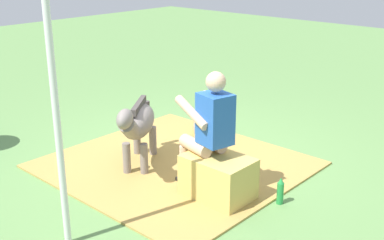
% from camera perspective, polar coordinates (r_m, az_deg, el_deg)
% --- Properties ---
extents(ground_plane, '(24.00, 24.00, 0.00)m').
position_cam_1_polar(ground_plane, '(6.06, -1.03, -4.66)').
color(ground_plane, '#608C4C').
extents(hay_patch, '(2.73, 2.59, 0.02)m').
position_cam_1_polar(hay_patch, '(5.92, -1.94, -5.16)').
color(hay_patch, '#AD8C47').
rests_on(hay_patch, ground).
extents(hay_bale, '(0.69, 0.49, 0.46)m').
position_cam_1_polar(hay_bale, '(5.10, 3.02, -6.69)').
color(hay_bale, tan).
rests_on(hay_bale, ground).
extents(person_seated, '(0.71, 0.51, 1.34)m').
position_cam_1_polar(person_seated, '(5.01, 1.89, -0.85)').
color(person_seated, '#D8AD8C').
rests_on(person_seated, ground).
extents(pony_standing, '(0.94, 1.16, 0.91)m').
position_cam_1_polar(pony_standing, '(5.69, -6.29, -0.44)').
color(pony_standing, slate).
rests_on(pony_standing, ground).
extents(pony_lying, '(1.05, 1.22, 0.42)m').
position_cam_1_polar(pony_lying, '(6.59, 1.86, -0.88)').
color(pony_lying, gray).
rests_on(pony_lying, ground).
extents(soda_bottle, '(0.07, 0.07, 0.29)m').
position_cam_1_polar(soda_bottle, '(5.10, 10.17, -8.08)').
color(soda_bottle, '#268C3F').
rests_on(soda_bottle, ground).
extents(tent_pole_left, '(0.06, 0.06, 2.48)m').
position_cam_1_polar(tent_pole_left, '(4.09, -15.47, 1.19)').
color(tent_pole_left, silver).
rests_on(tent_pole_left, ground).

